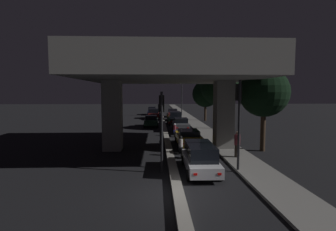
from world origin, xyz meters
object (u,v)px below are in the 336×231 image
object	(u,v)px
street_lamp	(180,91)
motorcycle_blue_filtering_mid	(175,131)
traffic_light_right_of_median	(239,110)
car_dark_red_second_oncoming	(154,113)
motorcycle_red_filtering_far	(169,122)
pedestrian_on_sidewalk	(237,144)
car_taxi_yellow_fifth	(173,115)
car_dark_green_lead_oncoming	(151,121)
traffic_light_left_of_median	(162,118)
car_black_fourth	(175,118)
car_grey_third	(181,125)
motorcycle_black_filtering_near	(181,148)
car_taxi_yellow_second	(188,138)
car_dark_blue_third_oncoming	(152,111)
car_grey_sixth	(172,113)
car_white_lead	(200,157)

from	to	relation	value
street_lamp	motorcycle_blue_filtering_mid	distance (m)	24.17
traffic_light_right_of_median	car_dark_red_second_oncoming	distance (m)	32.81
motorcycle_red_filtering_far	pedestrian_on_sidewalk	bearing A→B (deg)	-169.65
traffic_light_right_of_median	motorcycle_blue_filtering_mid	distance (m)	13.34
car_taxi_yellow_fifth	car_dark_red_second_oncoming	size ratio (longest dim) A/B	0.99
car_dark_green_lead_oncoming	motorcycle_red_filtering_far	xyz separation A→B (m)	(2.43, 0.21, -0.15)
traffic_light_left_of_median	car_black_fourth	world-z (taller)	traffic_light_left_of_median
pedestrian_on_sidewalk	motorcycle_blue_filtering_mid	bearing A→B (deg)	110.19
traffic_light_right_of_median	car_black_fourth	xyz separation A→B (m)	(-2.10, 23.02, -2.58)
car_grey_third	motorcycle_red_filtering_far	xyz separation A→B (m)	(-1.14, 5.04, -0.19)
pedestrian_on_sidewalk	traffic_light_left_of_median	bearing A→B (deg)	-151.48
street_lamp	car_dark_green_lead_oncoming	size ratio (longest dim) A/B	2.00
car_dark_green_lead_oncoming	motorcycle_black_filtering_near	xyz separation A→B (m)	(2.49, -16.76, -0.15)
street_lamp	car_black_fourth	world-z (taller)	street_lamp
car_taxi_yellow_second	motorcycle_blue_filtering_mid	xyz separation A→B (m)	(-0.80, 5.42, -0.16)
traffic_light_right_of_median	motorcycle_blue_filtering_mid	xyz separation A→B (m)	(-2.79, 12.70, -2.98)
car_taxi_yellow_second	car_dark_green_lead_oncoming	xyz separation A→B (m)	(-3.44, 13.27, 0.03)
motorcycle_black_filtering_near	motorcycle_red_filtering_far	world-z (taller)	motorcycle_black_filtering_near
car_dark_blue_third_oncoming	car_grey_sixth	bearing A→B (deg)	36.68
motorcycle_black_filtering_near	car_dark_blue_third_oncoming	bearing A→B (deg)	1.82
car_grey_sixth	car_dark_blue_third_oncoming	bearing A→B (deg)	33.98
car_taxi_yellow_fifth	pedestrian_on_sidewalk	world-z (taller)	pedestrian_on_sidewalk
street_lamp	traffic_light_left_of_median	bearing A→B (deg)	-96.49
street_lamp	motorcycle_black_filtering_near	bearing A→B (deg)	-94.77
car_grey_third	street_lamp	bearing A→B (deg)	-4.86
car_dark_red_second_oncoming	motorcycle_blue_filtering_mid	world-z (taller)	car_dark_red_second_oncoming
car_grey_sixth	car_black_fourth	bearing A→B (deg)	175.90
car_grey_sixth	car_dark_blue_third_oncoming	distance (m)	6.72
car_dark_red_second_oncoming	car_black_fourth	bearing A→B (deg)	18.39
car_white_lead	car_dark_green_lead_oncoming	bearing A→B (deg)	9.58
traffic_light_right_of_median	street_lamp	xyz separation A→B (m)	(-0.23, 36.32, 1.43)
traffic_light_left_of_median	car_grey_third	world-z (taller)	traffic_light_left_of_median
car_grey_third	motorcycle_black_filtering_near	bearing A→B (deg)	174.47
street_lamp	pedestrian_on_sidewalk	bearing A→B (deg)	-88.17
traffic_light_right_of_median	car_black_fourth	distance (m)	23.26
car_dark_blue_third_oncoming	car_taxi_yellow_second	bearing A→B (deg)	6.76
traffic_light_left_of_median	motorcycle_black_filtering_near	distance (m)	4.75
car_black_fourth	pedestrian_on_sidewalk	bearing A→B (deg)	-174.54
car_taxi_yellow_second	car_dark_red_second_oncoming	size ratio (longest dim) A/B	1.09
car_black_fourth	motorcycle_black_filtering_near	distance (m)	19.26
car_white_lead	car_dark_blue_third_oncoming	size ratio (longest dim) A/B	1.02
car_taxi_yellow_second	car_grey_third	bearing A→B (deg)	-0.76
car_black_fourth	car_taxi_yellow_fifth	distance (m)	5.74
traffic_light_right_of_median	street_lamp	bearing A→B (deg)	90.36
motorcycle_blue_filtering_mid	car_white_lead	bearing A→B (deg)	-172.82
car_taxi_yellow_fifth	car_grey_sixth	bearing A→B (deg)	0.05
traffic_light_left_of_median	car_white_lead	xyz separation A→B (m)	(2.19, -0.02, -2.27)
car_dark_blue_third_oncoming	street_lamp	bearing A→B (deg)	52.92
traffic_light_right_of_median	car_dark_green_lead_oncoming	xyz separation A→B (m)	(-5.43, 20.55, -2.78)
traffic_light_right_of_median	car_taxi_yellow_second	bearing A→B (deg)	105.29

